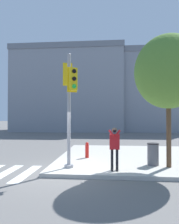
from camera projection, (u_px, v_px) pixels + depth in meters
The scene contains 9 objects.
ground_plane at pixel (55, 175), 8.69m from camera, with size 160.00×160.00×0.00m, color slate.
sidewalk_corner at pixel (135, 157), 11.84m from camera, with size 8.00×8.00×0.16m.
traffic_signal_pole at pixel (69, 94), 9.28m from camera, with size 0.81×1.36×4.87m.
person_photographer at pixel (115, 145), 8.74m from camera, with size 0.50×0.53×1.71m.
street_tree at pixel (168, 72), 9.35m from camera, with size 2.90×2.90×5.68m.
fire_hydrant at pixel (87, 150), 11.37m from camera, with size 0.19×0.25×0.81m.
trash_bin at pixel (153, 154), 9.66m from camera, with size 0.51×0.51×0.97m.
building_left at pixel (70, 90), 34.07m from camera, with size 16.39×8.53×12.52m.
building_right at pixel (134, 93), 35.55m from camera, with size 17.03×11.91×11.98m.
Camera 1 is at (2.19, -8.56, 2.36)m, focal length 35.00 mm.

